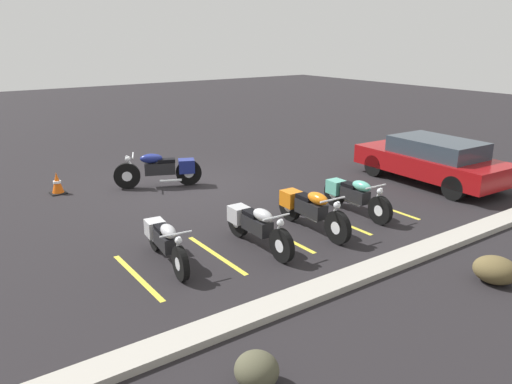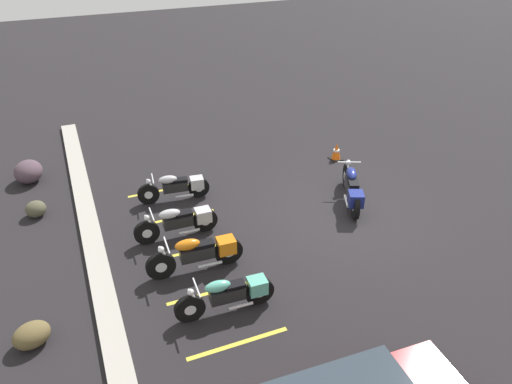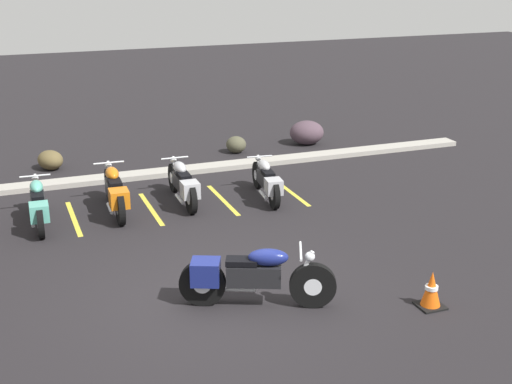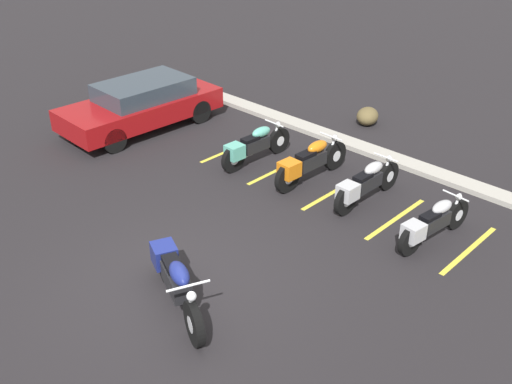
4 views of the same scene
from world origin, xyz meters
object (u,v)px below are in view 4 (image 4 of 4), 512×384
(parked_bike_2, at_px, (365,184))
(parked_bike_0, at_px, (253,146))
(car_red, at_px, (141,104))
(parked_bike_3, at_px, (432,223))
(motorcycle_navy_featured, at_px, (175,279))
(parked_bike_1, at_px, (309,162))
(landscape_rock_2, at_px, (367,116))

(parked_bike_2, bearing_deg, parked_bike_0, 96.11)
(car_red, bearing_deg, parked_bike_3, 94.67)
(motorcycle_navy_featured, bearing_deg, parked_bike_3, 88.43)
(parked_bike_2, relative_size, car_red, 0.50)
(parked_bike_3, distance_m, car_red, 8.48)
(parked_bike_1, bearing_deg, landscape_rock_2, 16.66)
(parked_bike_1, distance_m, parked_bike_2, 1.47)
(parked_bike_1, height_order, parked_bike_2, parked_bike_1)
(parked_bike_2, bearing_deg, landscape_rock_2, 34.81)
(motorcycle_navy_featured, relative_size, landscape_rock_2, 3.11)
(parked_bike_2, bearing_deg, motorcycle_navy_featured, 177.66)
(parked_bike_1, relative_size, parked_bike_2, 1.06)
(parked_bike_3, bearing_deg, motorcycle_navy_featured, 162.13)
(landscape_rock_2, bearing_deg, motorcycle_navy_featured, -75.85)
(car_red, bearing_deg, landscape_rock_2, 137.89)
(motorcycle_navy_featured, relative_size, parked_bike_3, 1.10)
(parked_bike_0, distance_m, car_red, 3.72)
(car_red, bearing_deg, parked_bike_0, 99.89)
(motorcycle_navy_featured, xyz_separation_m, parked_bike_2, (0.28, 4.88, -0.05))
(motorcycle_navy_featured, distance_m, landscape_rock_2, 8.77)
(parked_bike_2, distance_m, landscape_rock_2, 4.37)
(parked_bike_1, xyz_separation_m, landscape_rock_2, (-0.96, 3.70, -0.24))
(car_red, xyz_separation_m, landscape_rock_2, (4.26, 4.41, -0.44))
(motorcycle_navy_featured, relative_size, parked_bike_0, 1.04)
(car_red, bearing_deg, motorcycle_navy_featured, 59.31)
(parked_bike_0, xyz_separation_m, car_red, (-3.68, -0.52, 0.23))
(motorcycle_navy_featured, height_order, parked_bike_0, motorcycle_navy_featured)
(parked_bike_3, relative_size, landscape_rock_2, 2.82)
(parked_bike_1, xyz_separation_m, car_red, (-5.21, -0.71, 0.20))
(parked_bike_3, relative_size, car_red, 0.47)
(parked_bike_1, relative_size, landscape_rock_2, 3.16)
(landscape_rock_2, bearing_deg, parked_bike_2, -56.19)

